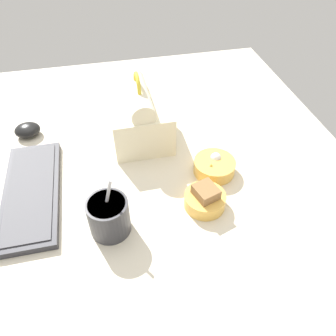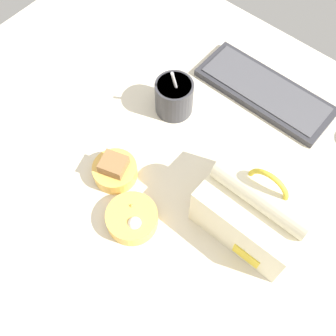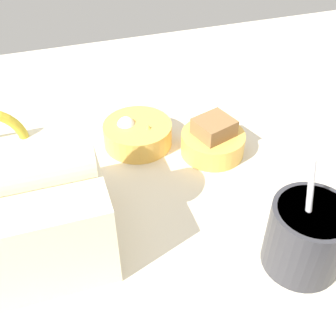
# 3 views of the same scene
# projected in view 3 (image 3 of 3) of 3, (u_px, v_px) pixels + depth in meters

# --- Properties ---
(desk_surface) EXTENTS (1.40, 1.10, 0.02)m
(desk_surface) POSITION_uv_depth(u_px,v_px,m) (160.00, 208.00, 0.60)
(desk_surface) COLOR beige
(desk_surface) RESTS_ON ground
(lunch_bag) EXTENTS (0.22, 0.17, 0.21)m
(lunch_bag) POSITION_uv_depth(u_px,v_px,m) (9.00, 209.00, 0.48)
(lunch_bag) COLOR #EFE5C1
(lunch_bag) RESTS_ON desk_surface
(soup_cup) EXTENTS (0.09, 0.09, 0.15)m
(soup_cup) POSITION_uv_depth(u_px,v_px,m) (307.00, 236.00, 0.49)
(soup_cup) COLOR #333338
(soup_cup) RESTS_ON desk_surface
(bento_bowl_sandwich) EXTENTS (0.10, 0.10, 0.06)m
(bento_bowl_sandwich) POSITION_uv_depth(u_px,v_px,m) (213.00, 141.00, 0.66)
(bento_bowl_sandwich) COLOR #EAB24C
(bento_bowl_sandwich) RESTS_ON desk_surface
(bento_bowl_snacks) EXTENTS (0.11, 0.11, 0.05)m
(bento_bowl_snacks) POSITION_uv_depth(u_px,v_px,m) (138.00, 133.00, 0.68)
(bento_bowl_snacks) COLOR #EAB24C
(bento_bowl_snacks) RESTS_ON desk_surface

